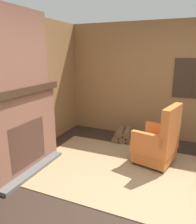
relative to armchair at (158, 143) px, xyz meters
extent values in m
plane|color=#2D2119|center=(0.06, -1.06, -0.38)|extent=(14.00, 14.00, 0.00)
cube|color=olive|center=(-2.29, -1.06, 0.87)|extent=(0.06, 5.25, 2.50)
cube|color=olive|center=(0.06, 1.29, 0.87)|extent=(5.25, 0.06, 2.50)
cube|color=#382619|center=(0.43, 1.25, 0.98)|extent=(0.74, 0.02, 0.79)
cube|color=silver|center=(0.43, 1.26, 0.98)|extent=(0.70, 0.01, 0.75)
cube|color=#382619|center=(0.43, 1.25, 0.98)|extent=(0.02, 0.02, 0.75)
cube|color=#382619|center=(0.43, 1.25, 0.98)|extent=(0.70, 0.02, 0.02)
cube|color=brown|center=(-2.05, -1.06, 0.25)|extent=(0.43, 1.49, 1.25)
cube|color=black|center=(-1.87, -1.06, 0.10)|extent=(0.08, 0.78, 0.70)
cube|color=#565451|center=(-1.75, -1.06, -0.35)|extent=(0.16, 1.34, 0.06)
cube|color=#3D2819|center=(-2.05, -1.06, 0.93)|extent=(0.53, 1.59, 0.11)
cube|color=brown|center=(-2.05, -1.06, 1.54)|extent=(0.38, 1.32, 1.11)
cube|color=#997A56|center=(-0.23, -0.46, -0.37)|extent=(3.39, 2.02, 0.01)
cube|color=#C6662D|center=(-0.05, 0.01, -0.20)|extent=(0.71, 0.74, 0.24)
cube|color=#C6662D|center=(-0.05, 0.01, -0.05)|extent=(0.75, 0.78, 0.18)
cube|color=#C6662D|center=(0.19, -0.04, 0.36)|extent=(0.26, 0.67, 0.63)
cube|color=#C6662D|center=(-0.13, -0.26, 0.14)|extent=(0.56, 0.21, 0.20)
cube|color=#C6662D|center=(-0.01, 0.29, 0.14)|extent=(0.56, 0.21, 0.20)
cylinder|color=#332319|center=(-0.35, -0.19, -0.35)|extent=(0.06, 0.06, 0.06)
cylinder|color=#332319|center=(-0.23, 0.32, -0.35)|extent=(0.06, 0.06, 0.06)
cylinder|color=#332319|center=(0.13, -0.30, -0.35)|extent=(0.06, 0.06, 0.06)
cylinder|color=#332319|center=(0.25, 0.21, -0.35)|extent=(0.06, 0.06, 0.06)
cylinder|color=brown|center=(-0.97, 0.72, -0.30)|extent=(0.21, 0.46, 0.15)
cylinder|color=brown|center=(-0.82, 0.75, -0.30)|extent=(0.21, 0.46, 0.15)
cylinder|color=brown|center=(-0.66, 0.77, -0.30)|extent=(0.21, 0.46, 0.15)
cylinder|color=brown|center=(-0.89, 0.73, -0.17)|extent=(0.21, 0.46, 0.15)
cylinder|color=brown|center=(-0.74, 0.76, -0.17)|extent=(0.21, 0.46, 0.15)
cube|color=gray|center=(-2.09, -0.70, 1.05)|extent=(0.14, 0.25, 0.12)
cube|color=silver|center=(-2.02, -0.70, 1.05)|extent=(0.01, 0.04, 0.02)
cylinder|color=red|center=(-2.11, -1.05, 1.13)|extent=(0.08, 0.30, 0.29)
camera|label=1|loc=(0.42, -3.53, 1.48)|focal=35.00mm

